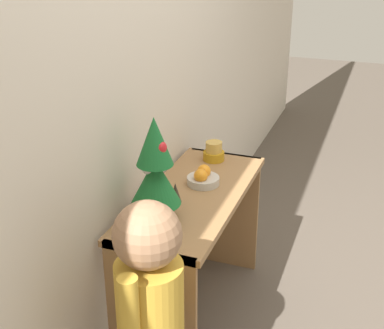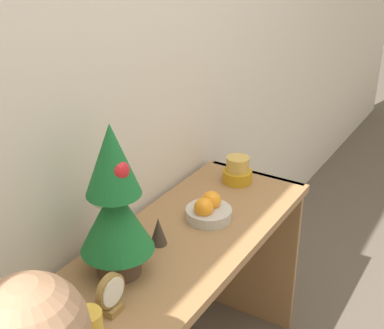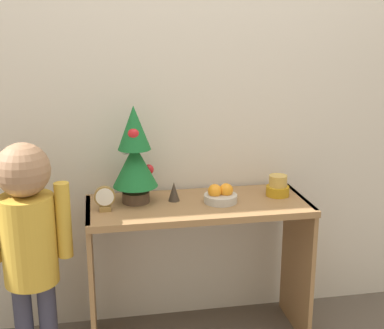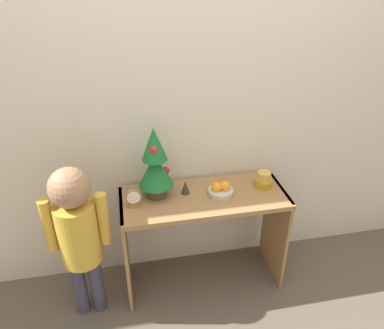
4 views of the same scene
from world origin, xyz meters
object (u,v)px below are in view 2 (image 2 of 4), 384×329
Objects in this scene: desk_clock at (111,294)px; figurine at (158,231)px; mini_tree at (115,202)px; fruit_bowl at (208,210)px; singing_bowl at (237,171)px.

figurine is (0.31, 0.07, -0.01)m from desk_clock.
mini_tree is 3.98× the size of desk_clock.
singing_bowl is at bearing 8.01° from fruit_bowl.
mini_tree is 5.01× the size of figurine.
singing_bowl is at bearing -2.41° from mini_tree.
figurine is at bearing 165.20° from fruit_bowl.
fruit_bowl is 1.71× the size of figurine.
singing_bowl is 0.49m from figurine.
mini_tree is 4.07× the size of singing_bowl.
fruit_bowl is at bearing 2.27° from desk_clock.
mini_tree is 0.43m from fruit_bowl.
singing_bowl is 0.98× the size of desk_clock.
desk_clock is at bearing -166.54° from figurine.
fruit_bowl is at bearing -171.99° from singing_bowl.
figurine reaches higher than fruit_bowl.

